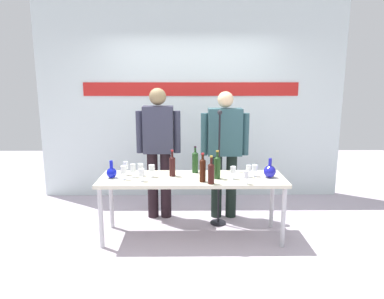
# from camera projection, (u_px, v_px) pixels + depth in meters

# --- Properties ---
(ground_plane) EXTENTS (10.00, 10.00, 0.00)m
(ground_plane) POSITION_uv_depth(u_px,v_px,m) (192.00, 236.00, 4.16)
(ground_plane) COLOR #B9ACBA
(back_wall) EXTENTS (4.63, 0.11, 3.00)m
(back_wall) POSITION_uv_depth(u_px,v_px,m) (191.00, 100.00, 5.38)
(back_wall) COLOR silver
(back_wall) RESTS_ON ground
(display_table) EXTENTS (2.11, 0.63, 0.73)m
(display_table) POSITION_uv_depth(u_px,v_px,m) (192.00, 182.00, 4.03)
(display_table) COLOR silver
(display_table) RESTS_ON ground
(decanter_blue_left) EXTENTS (0.12, 0.12, 0.20)m
(decanter_blue_left) POSITION_uv_depth(u_px,v_px,m) (112.00, 172.00, 3.98)
(decanter_blue_left) COLOR #0F18C0
(decanter_blue_left) RESTS_ON display_table
(decanter_blue_right) EXTENTS (0.14, 0.14, 0.22)m
(decanter_blue_right) POSITION_uv_depth(u_px,v_px,m) (270.00, 171.00, 4.00)
(decanter_blue_right) COLOR #1E1EAF
(decanter_blue_right) RESTS_ON display_table
(presenter_left) EXTENTS (0.57, 0.22, 1.72)m
(presenter_left) POSITION_uv_depth(u_px,v_px,m) (159.00, 145.00, 4.56)
(presenter_left) COLOR black
(presenter_left) RESTS_ON ground
(presenter_right) EXTENTS (0.62, 0.22, 1.67)m
(presenter_right) POSITION_uv_depth(u_px,v_px,m) (225.00, 147.00, 4.57)
(presenter_right) COLOR black
(presenter_right) RESTS_ON ground
(wine_bottle_0) EXTENTS (0.07, 0.07, 0.31)m
(wine_bottle_0) POSITION_uv_depth(u_px,v_px,m) (172.00, 165.00, 4.04)
(wine_bottle_0) COLOR #331212
(wine_bottle_0) RESTS_ON display_table
(wine_bottle_1) EXTENTS (0.08, 0.08, 0.32)m
(wine_bottle_1) POSITION_uv_depth(u_px,v_px,m) (217.00, 166.00, 3.94)
(wine_bottle_1) COLOR #1D4019
(wine_bottle_1) RESTS_ON display_table
(wine_bottle_2) EXTENTS (0.07, 0.07, 0.32)m
(wine_bottle_2) POSITION_uv_depth(u_px,v_px,m) (195.00, 161.00, 4.19)
(wine_bottle_2) COLOR #1C401A
(wine_bottle_2) RESTS_ON display_table
(wine_bottle_3) EXTENTS (0.07, 0.07, 0.32)m
(wine_bottle_3) POSITION_uv_depth(u_px,v_px,m) (203.00, 169.00, 3.82)
(wine_bottle_3) COLOR #371306
(wine_bottle_3) RESTS_ON display_table
(wine_bottle_4) EXTENTS (0.07, 0.07, 0.31)m
(wine_bottle_4) POSITION_uv_depth(u_px,v_px,m) (211.00, 172.00, 3.75)
(wine_bottle_4) COLOR #35110D
(wine_bottle_4) RESTS_ON display_table
(wine_glass_left_0) EXTENTS (0.07, 0.07, 0.14)m
(wine_glass_left_0) POSITION_uv_depth(u_px,v_px,m) (140.00, 167.00, 4.08)
(wine_glass_left_0) COLOR white
(wine_glass_left_0) RESTS_ON display_table
(wine_glass_left_1) EXTENTS (0.07, 0.07, 0.14)m
(wine_glass_left_1) POSITION_uv_depth(u_px,v_px,m) (152.00, 168.00, 4.01)
(wine_glass_left_1) COLOR white
(wine_glass_left_1) RESTS_ON display_table
(wine_glass_left_2) EXTENTS (0.06, 0.06, 0.16)m
(wine_glass_left_2) POSITION_uv_depth(u_px,v_px,m) (124.00, 170.00, 3.90)
(wine_glass_left_2) COLOR white
(wine_glass_left_2) RESTS_ON display_table
(wine_glass_left_3) EXTENTS (0.07, 0.07, 0.14)m
(wine_glass_left_3) POSITION_uv_depth(u_px,v_px,m) (142.00, 173.00, 3.85)
(wine_glass_left_3) COLOR white
(wine_glass_left_3) RESTS_ON display_table
(wine_glass_left_4) EXTENTS (0.06, 0.06, 0.15)m
(wine_glass_left_4) POSITION_uv_depth(u_px,v_px,m) (133.00, 168.00, 4.00)
(wine_glass_left_4) COLOR white
(wine_glass_left_4) RESTS_ON display_table
(wine_glass_left_5) EXTENTS (0.06, 0.06, 0.16)m
(wine_glass_left_5) POSITION_uv_depth(u_px,v_px,m) (126.00, 166.00, 4.09)
(wine_glass_left_5) COLOR white
(wine_glass_left_5) RESTS_ON display_table
(wine_glass_right_0) EXTENTS (0.06, 0.06, 0.14)m
(wine_glass_right_0) POSITION_uv_depth(u_px,v_px,m) (255.00, 168.00, 4.04)
(wine_glass_right_0) COLOR white
(wine_glass_right_0) RESTS_ON display_table
(wine_glass_right_1) EXTENTS (0.06, 0.06, 0.15)m
(wine_glass_right_1) POSITION_uv_depth(u_px,v_px,m) (233.00, 170.00, 3.92)
(wine_glass_right_1) COLOR white
(wine_glass_right_1) RESTS_ON display_table
(wine_glass_right_2) EXTENTS (0.06, 0.06, 0.14)m
(wine_glass_right_2) POSITION_uv_depth(u_px,v_px,m) (246.00, 175.00, 3.75)
(wine_glass_right_2) COLOR white
(wine_glass_right_2) RESTS_ON display_table
(wine_glass_right_3) EXTENTS (0.06, 0.06, 0.14)m
(wine_glass_right_3) POSITION_uv_depth(u_px,v_px,m) (249.00, 169.00, 4.00)
(wine_glass_right_3) COLOR white
(wine_glass_right_3) RESTS_ON display_table
(microphone_stand) EXTENTS (0.20, 0.20, 1.46)m
(microphone_stand) POSITION_uv_depth(u_px,v_px,m) (219.00, 187.00, 4.43)
(microphone_stand) COLOR black
(microphone_stand) RESTS_ON ground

